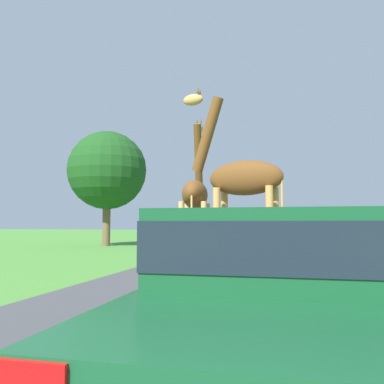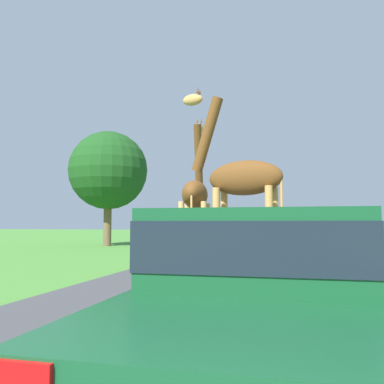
{
  "view_description": "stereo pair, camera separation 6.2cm",
  "coord_description": "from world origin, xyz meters",
  "px_view_note": "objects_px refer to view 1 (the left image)",
  "views": [
    {
      "loc": [
        0.78,
        0.98,
        1.3
      ],
      "look_at": [
        -2.0,
        12.71,
        2.23
      ],
      "focal_mm": 38.0,
      "sensor_mm": 36.0,
      "label": 1
    },
    {
      "loc": [
        0.84,
        1.0,
        1.3
      ],
      "look_at": [
        -2.0,
        12.71,
        2.23
      ],
      "focal_mm": 38.0,
      "sensor_mm": 36.0,
      "label": 2
    }
  ],
  "objects_px": {
    "giraffe_companion": "(240,183)",
    "car_lead_maroon": "(266,286)",
    "tree_centre_back": "(107,171)",
    "car_far_ahead": "(307,232)",
    "car_queue_right": "(243,232)",
    "giraffe_near_road": "(195,195)",
    "car_queue_left": "(317,235)"
  },
  "relations": [
    {
      "from": "giraffe_near_road",
      "to": "giraffe_companion",
      "type": "xyz_separation_m",
      "value": [
        1.57,
        -1.96,
        0.16
      ]
    },
    {
      "from": "giraffe_near_road",
      "to": "car_queue_left",
      "type": "relative_size",
      "value": 1.2
    },
    {
      "from": "giraffe_companion",
      "to": "car_queue_right",
      "type": "bearing_deg",
      "value": 17.95
    },
    {
      "from": "giraffe_companion",
      "to": "car_far_ahead",
      "type": "xyz_separation_m",
      "value": [
        2.35,
        18.07,
        -1.58
      ]
    },
    {
      "from": "giraffe_companion",
      "to": "car_queue_right",
      "type": "distance_m",
      "value": 15.61
    },
    {
      "from": "car_lead_maroon",
      "to": "car_queue_right",
      "type": "height_order",
      "value": "car_queue_right"
    },
    {
      "from": "giraffe_companion",
      "to": "car_queue_left",
      "type": "relative_size",
      "value": 1.21
    },
    {
      "from": "giraffe_near_road",
      "to": "tree_centre_back",
      "type": "xyz_separation_m",
      "value": [
        -7.52,
        9.85,
        2.23
      ]
    },
    {
      "from": "giraffe_near_road",
      "to": "tree_centre_back",
      "type": "distance_m",
      "value": 12.59
    },
    {
      "from": "giraffe_companion",
      "to": "car_lead_maroon",
      "type": "distance_m",
      "value": 6.44
    },
    {
      "from": "giraffe_near_road",
      "to": "car_far_ahead",
      "type": "distance_m",
      "value": 16.64
    },
    {
      "from": "car_lead_maroon",
      "to": "tree_centre_back",
      "type": "relative_size",
      "value": 0.71
    },
    {
      "from": "car_far_ahead",
      "to": "tree_centre_back",
      "type": "xyz_separation_m",
      "value": [
        -11.43,
        -6.27,
        3.65
      ]
    },
    {
      "from": "giraffe_companion",
      "to": "car_queue_left",
      "type": "distance_m",
      "value": 10.18
    },
    {
      "from": "car_far_ahead",
      "to": "car_queue_right",
      "type": "bearing_deg",
      "value": -146.54
    },
    {
      "from": "giraffe_near_road",
      "to": "giraffe_companion",
      "type": "bearing_deg",
      "value": -58.23
    },
    {
      "from": "car_far_ahead",
      "to": "giraffe_companion",
      "type": "bearing_deg",
      "value": -97.4
    },
    {
      "from": "giraffe_near_road",
      "to": "tree_centre_back",
      "type": "relative_size",
      "value": 0.72
    },
    {
      "from": "car_far_ahead",
      "to": "car_lead_maroon",
      "type": "bearing_deg",
      "value": -93.35
    },
    {
      "from": "giraffe_near_road",
      "to": "car_lead_maroon",
      "type": "height_order",
      "value": "giraffe_near_road"
    },
    {
      "from": "car_lead_maroon",
      "to": "car_queue_left",
      "type": "height_order",
      "value": "car_lead_maroon"
    },
    {
      "from": "giraffe_near_road",
      "to": "giraffe_companion",
      "type": "height_order",
      "value": "giraffe_companion"
    },
    {
      "from": "car_lead_maroon",
      "to": "car_far_ahead",
      "type": "xyz_separation_m",
      "value": [
        1.42,
        24.26,
        -0.03
      ]
    },
    {
      "from": "giraffe_companion",
      "to": "car_lead_maroon",
      "type": "height_order",
      "value": "giraffe_companion"
    },
    {
      "from": "car_queue_right",
      "to": "car_far_ahead",
      "type": "distance_m",
      "value": 4.76
    },
    {
      "from": "giraffe_near_road",
      "to": "car_queue_left",
      "type": "xyz_separation_m",
      "value": [
        3.99,
        7.82,
        -1.38
      ]
    },
    {
      "from": "car_lead_maroon",
      "to": "tree_centre_back",
      "type": "xyz_separation_m",
      "value": [
        -10.02,
        17.99,
        3.61
      ]
    },
    {
      "from": "car_lead_maroon",
      "to": "car_queue_right",
      "type": "distance_m",
      "value": 21.78
    },
    {
      "from": "tree_centre_back",
      "to": "car_far_ahead",
      "type": "bearing_deg",
      "value": 28.73
    },
    {
      "from": "giraffe_near_road",
      "to": "car_lead_maroon",
      "type": "bearing_deg",
      "value": -79.94
    },
    {
      "from": "giraffe_companion",
      "to": "car_queue_left",
      "type": "xyz_separation_m",
      "value": [
        2.42,
        9.77,
        -1.54
      ]
    },
    {
      "from": "giraffe_near_road",
      "to": "car_far_ahead",
      "type": "bearing_deg",
      "value": 69.35
    }
  ]
}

